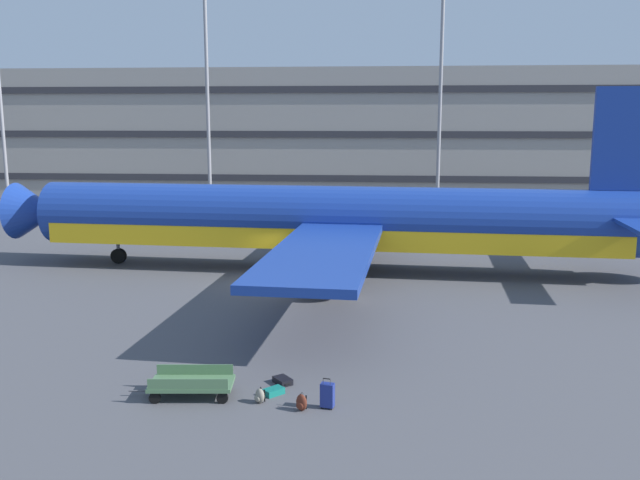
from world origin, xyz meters
TOP-DOWN VIEW (x-y plane):
  - ground_plane at (0.00, 0.00)m, footprint 600.00×600.00m
  - terminal_structure at (0.00, 45.36)m, footprint 128.13×15.13m
  - airliner at (3.34, 3.44)m, footprint 39.83×32.26m
  - light_mast_left at (-11.35, 33.50)m, footprint 1.80×0.50m
  - light_mast_center_left at (11.79, 33.50)m, footprint 1.80×0.50m
  - suitcase_laid_flat at (2.45, -14.63)m, footprint 0.72×0.72m
  - suitcase_teal at (2.61, -13.72)m, footprint 0.74×0.78m
  - suitcase_small at (4.23, -15.51)m, footprint 0.45×0.34m
  - backpack_navy at (2.11, -15.31)m, footprint 0.42×0.42m
  - backpack_large at (3.46, -15.78)m, footprint 0.43×0.37m
  - baggage_cart at (-0.11, -14.98)m, footprint 3.34×1.51m

SIDE VIEW (x-z plane):
  - ground_plane at x=0.00m, z-range 0.00..0.00m
  - suitcase_teal at x=2.61m, z-range 0.00..0.20m
  - suitcase_laid_flat at x=2.45m, z-range 0.00..0.21m
  - backpack_navy at x=2.11m, z-range -0.03..0.48m
  - backpack_large at x=3.46m, z-range -0.03..0.53m
  - suitcase_small at x=4.23m, z-range -0.07..0.91m
  - baggage_cart at x=-0.11m, z-range 0.02..0.84m
  - airliner at x=3.34m, z-range -2.25..8.06m
  - terminal_structure at x=0.00m, z-range 0.00..14.03m
  - light_mast_center_left at x=11.79m, z-range 1.71..25.09m
  - light_mast_left at x=-11.35m, z-range 1.75..28.33m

